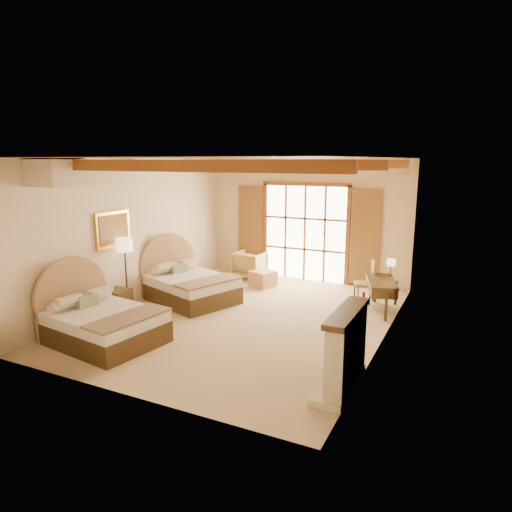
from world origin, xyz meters
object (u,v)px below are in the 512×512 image
Objects in this scene: armchair at (250,265)px; desk at (381,294)px; bed_near at (99,321)px; bed_far at (186,284)px; nightstand at (117,303)px.

armchair is 0.58× the size of desk.
bed_near reaches higher than armchair.
bed_far is 1.75× the size of desk.
nightstand is at bearing -93.97° from bed_far.
bed_near is 2.68m from bed_far.
bed_near is 3.77× the size of nightstand.
bed_far is at bearing 98.05° from bed_near.
desk is at bearing 51.14° from bed_near.
armchair is at bearing 143.55° from desk.
armchair is 4.00m from desk.
nightstand is at bearing -168.26° from desk.
bed_far is at bearing 82.46° from armchair.
bed_far is at bearing 64.08° from nightstand.
bed_far is at bearing 178.58° from desk.
nightstand is 0.41× the size of desk.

